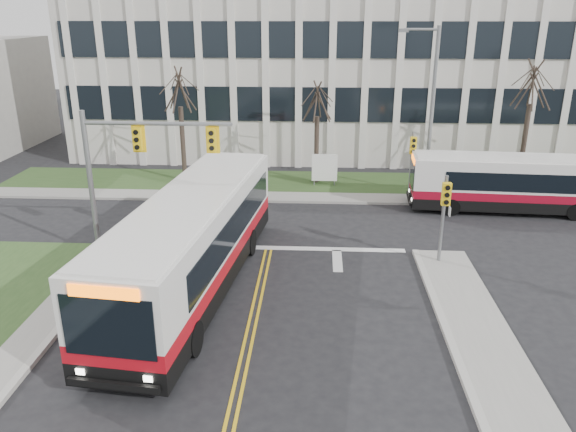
{
  "coord_description": "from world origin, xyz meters",
  "views": [
    {
      "loc": [
        2.11,
        -14.61,
        9.92
      ],
      "look_at": [
        0.92,
        6.92,
        2.0
      ],
      "focal_mm": 35.0,
      "sensor_mm": 36.0,
      "label": 1
    }
  ],
  "objects_px": {
    "streetlight": "(429,104)",
    "directory_sign": "(325,168)",
    "bus_main": "(194,244)",
    "bus_cross": "(517,185)"
  },
  "relations": [
    {
      "from": "streetlight",
      "to": "bus_cross",
      "type": "relative_size",
      "value": 0.86
    },
    {
      "from": "streetlight",
      "to": "directory_sign",
      "type": "relative_size",
      "value": 4.6
    },
    {
      "from": "directory_sign",
      "to": "bus_main",
      "type": "relative_size",
      "value": 0.15
    },
    {
      "from": "streetlight",
      "to": "bus_main",
      "type": "height_order",
      "value": "streetlight"
    },
    {
      "from": "directory_sign",
      "to": "bus_main",
      "type": "height_order",
      "value": "bus_main"
    },
    {
      "from": "streetlight",
      "to": "directory_sign",
      "type": "bearing_deg",
      "value": 166.77
    },
    {
      "from": "streetlight",
      "to": "bus_main",
      "type": "xyz_separation_m",
      "value": [
        -10.46,
        -11.93,
        -3.4
      ]
    },
    {
      "from": "streetlight",
      "to": "bus_main",
      "type": "distance_m",
      "value": 16.23
    },
    {
      "from": "streetlight",
      "to": "bus_cross",
      "type": "height_order",
      "value": "streetlight"
    },
    {
      "from": "directory_sign",
      "to": "bus_cross",
      "type": "height_order",
      "value": "bus_cross"
    }
  ]
}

